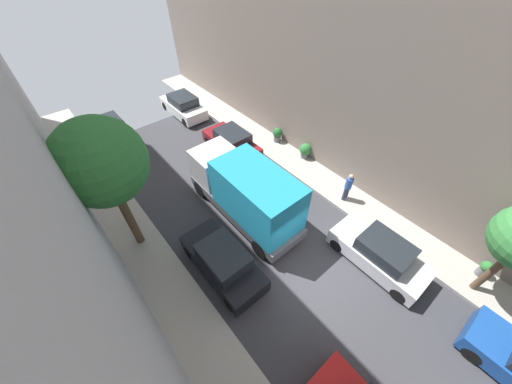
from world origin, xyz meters
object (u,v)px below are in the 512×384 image
object	(u,v)px
parked_car_left_3	(223,261)
parked_car_right_2	(379,254)
potted_plant_1	(305,150)
parked_car_right_3	(232,142)
delivery_truck	(246,191)
street_tree_0	(101,163)
pedestrian	(348,186)
potted_plant_3	(277,134)
potted_plant_0	(485,268)
parked_car_right_4	(183,106)
parked_car_left_4	(112,131)

from	to	relation	value
parked_car_left_3	parked_car_right_2	world-z (taller)	same
potted_plant_1	parked_car_right_3	bearing A→B (deg)	130.60
parked_car_left_3	delivery_truck	bearing A→B (deg)	33.24
street_tree_0	potted_plant_1	distance (m)	11.46
street_tree_0	parked_car_right_2	bearing A→B (deg)	-45.87
pedestrian	potted_plant_3	bearing A→B (deg)	82.03
parked_car_right_2	potted_plant_0	world-z (taller)	parked_car_right_2
potted_plant_3	potted_plant_1	bearing A→B (deg)	-87.02
pedestrian	potted_plant_0	size ratio (longest dim) A/B	2.02
parked_car_right_3	potted_plant_0	xyz separation A→B (m)	(2.85, -13.97, -0.10)
potted_plant_1	delivery_truck	bearing A→B (deg)	-167.23
parked_car_right_2	potted_plant_3	world-z (taller)	parked_car_right_2
parked_car_right_4	delivery_truck	world-z (taller)	delivery_truck
parked_car_right_4	potted_plant_3	world-z (taller)	parked_car_right_4
parked_car_right_3	street_tree_0	bearing A→B (deg)	-159.16
parked_car_left_3	parked_car_right_2	distance (m)	6.77
parked_car_left_3	parked_car_right_3	bearing A→B (deg)	50.81
parked_car_right_4	potted_plant_3	distance (m)	7.88
parked_car_right_4	street_tree_0	distance (m)	12.53
parked_car_right_4	pedestrian	bearing A→B (deg)	-81.45
delivery_truck	potted_plant_0	size ratio (longest dim) A/B	7.74
parked_car_right_2	street_tree_0	size ratio (longest dim) A/B	0.65
pedestrian	potted_plant_3	size ratio (longest dim) A/B	1.77
parked_car_right_4	potted_plant_1	xyz separation A→B (m)	(3.05, -9.71, -0.04)
street_tree_0	potted_plant_1	xyz separation A→B (m)	(10.63, -0.66, -4.23)
parked_car_left_4	parked_car_right_2	distance (m)	17.87
parked_car_left_3	potted_plant_3	bearing A→B (deg)	33.29
parked_car_left_3	potted_plant_3	distance (m)	9.95
delivery_truck	street_tree_0	bearing A→B (deg)	158.10
parked_car_right_4	pedestrian	size ratio (longest dim) A/B	2.44
street_tree_0	potted_plant_0	distance (m)	15.81
parked_car_left_4	potted_plant_3	distance (m)	11.19
parked_car_right_3	parked_car_right_4	bearing A→B (deg)	90.00
parked_car_right_2	potted_plant_1	size ratio (longest dim) A/B	4.38
delivery_truck	potted_plant_3	world-z (taller)	delivery_truck
parked_car_left_3	potted_plant_3	xyz separation A→B (m)	(8.32, 5.46, -0.04)
parked_car_left_3	delivery_truck	xyz separation A→B (m)	(2.70, 1.77, 1.07)
parked_car_right_3	potted_plant_0	bearing A→B (deg)	-78.47
parked_car_right_4	potted_plant_0	bearing A→B (deg)	-81.94
pedestrian	potted_plant_1	world-z (taller)	pedestrian
parked_car_left_3	parked_car_right_4	xyz separation A→B (m)	(5.40, 12.79, 0.00)
street_tree_0	potted_plant_3	distance (m)	11.46
parked_car_left_4	parked_car_right_4	distance (m)	5.40
delivery_truck	potted_plant_1	size ratio (longest dim) A/B	6.88
street_tree_0	parked_car_right_4	bearing A→B (deg)	50.02
parked_car_right_4	parked_car_left_3	bearing A→B (deg)	-112.90
parked_car_right_2	parked_car_right_3	distance (m)	10.71
parked_car_right_2	potted_plant_1	world-z (taller)	parked_car_right_2
street_tree_0	parked_car_left_4	bearing A→B (deg)	76.64
parked_car_right_4	potted_plant_0	size ratio (longest dim) A/B	4.93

